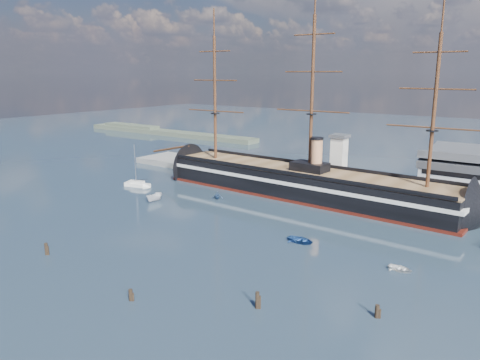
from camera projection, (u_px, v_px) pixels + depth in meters
The scene contains 14 objects.
ground at pixel (271, 214), 117.96m from camera, with size 600.00×600.00×0.00m, color #273945.
quay at pixel (363, 191), 140.65m from camera, with size 180.00×18.00×2.00m, color slate.
quay_tower at pixel (339, 158), 140.08m from camera, with size 5.00×5.00×15.00m.
shoreline at pixel (156, 131), 272.15m from camera, with size 120.00×10.00×4.00m.
warship at pixel (297, 182), 134.92m from camera, with size 113.24×20.35×53.94m.
sailboat at pixel (137, 184), 146.10m from camera, with size 8.68×4.31×13.34m.
motorboat_a at pixel (155, 201), 129.73m from camera, with size 6.63×2.43×2.65m, color white.
motorboat_b at pixel (301, 243), 98.35m from camera, with size 3.65×1.46×1.71m, color navy.
motorboat_d at pixel (217, 198), 132.67m from camera, with size 5.96×2.58×2.19m, color navy.
motorboat_e at pixel (400, 271), 84.39m from camera, with size 2.77×1.11×1.29m, color silver.
piling_near_left at pixel (47, 255), 91.85m from camera, with size 0.64×0.64×3.12m, color black.
piling_near_mid at pixel (131, 300), 73.48m from camera, with size 0.64×0.64×2.61m, color black.
piling_near_right at pixel (257, 308), 71.11m from camera, with size 0.64×0.64×3.37m, color black.
piling_far_right at pixel (377, 318), 68.38m from camera, with size 0.64×0.64×2.70m, color black.
Camera 1 is at (59.91, -56.08, 35.07)m, focal length 35.00 mm.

